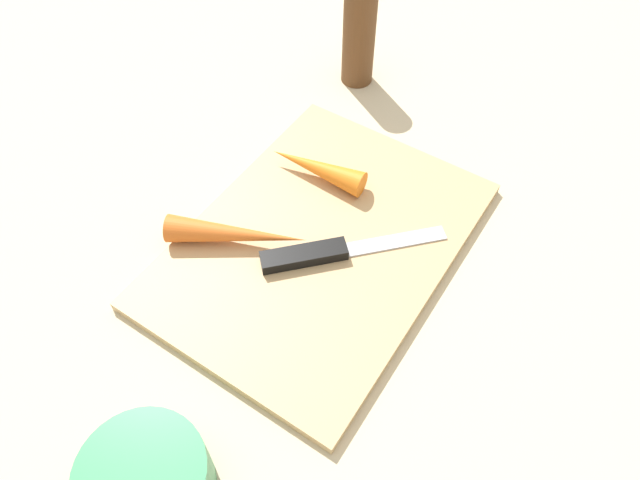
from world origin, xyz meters
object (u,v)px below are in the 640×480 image
object	(u,v)px
carrot_short	(317,168)
pepper_grinder	(359,37)
knife	(316,253)
carrot_long	(237,234)
cutting_board	(320,243)

from	to	relation	value
carrot_short	pepper_grinder	distance (m)	0.21
pepper_grinder	knife	bearing A→B (deg)	-156.70
carrot_short	carrot_long	bearing A→B (deg)	77.11
knife	pepper_grinder	world-z (taller)	pepper_grinder
cutting_board	carrot_short	distance (m)	0.09
knife	carrot_long	xyz separation A→B (m)	(-0.03, 0.08, 0.01)
carrot_long	pepper_grinder	bearing A→B (deg)	71.10
knife	carrot_long	bearing A→B (deg)	155.04
carrot_short	knife	bearing A→B (deg)	117.67
cutting_board	knife	bearing A→B (deg)	-158.12
pepper_grinder	cutting_board	bearing A→B (deg)	-156.59
knife	carrot_short	size ratio (longest dim) A/B	1.37
carrot_short	pepper_grinder	size ratio (longest dim) A/B	0.88
knife	carrot_long	world-z (taller)	carrot_long
cutting_board	carrot_long	size ratio (longest dim) A/B	2.44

